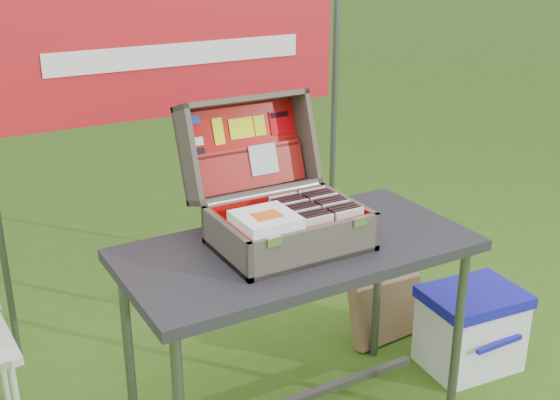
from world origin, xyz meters
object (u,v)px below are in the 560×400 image
suitcase (281,180)px  cardboard_box (386,297)px  table (297,340)px  cooler (470,329)px

suitcase → cardboard_box: size_ratio=1.25×
table → suitcase: 0.62m
cooler → cardboard_box: cardboard_box is taller
table → cardboard_box: size_ratio=2.99×
suitcase → cooler: suitcase is taller
suitcase → cardboard_box: bearing=22.1°
table → cooler: size_ratio=3.00×
table → cooler: (0.88, -0.02, -0.21)m
cardboard_box → suitcase: bearing=-162.0°
table → suitcase: size_ratio=2.39×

